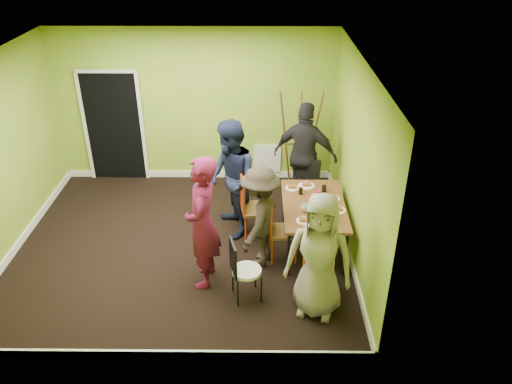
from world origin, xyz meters
TOP-DOWN VIEW (x-y plane):
  - ground at (0.00, 0.00)m, footprint 5.00×5.00m
  - room_walls at (-0.02, 0.04)m, footprint 5.04×4.54m
  - dining_table at (1.95, -0.03)m, footprint 0.90×1.50m
  - chair_left_far at (1.02, 0.22)m, footprint 0.51×0.51m
  - chair_left_near at (1.42, -0.31)m, footprint 0.43×0.43m
  - chair_back_end at (1.95, 1.08)m, footprint 0.51×0.55m
  - chair_front_end at (1.91, -1.23)m, footprint 0.46×0.47m
  - chair_bentwood at (0.94, -1.19)m, footprint 0.43×0.42m
  - easel at (1.85, 1.79)m, footprint 0.75×0.71m
  - plate_near_left at (1.66, 0.44)m, footprint 0.22×0.22m
  - plate_near_right at (1.77, -0.50)m, footprint 0.23×0.23m
  - plate_far_back at (1.89, 0.51)m, footprint 0.25×0.25m
  - plate_far_front at (1.96, -0.60)m, footprint 0.21×0.21m
  - plate_wall_back at (2.23, 0.12)m, footprint 0.23×0.23m
  - plate_wall_front at (2.27, -0.21)m, footprint 0.24×0.24m
  - thermos at (2.00, -0.08)m, footprint 0.08×0.08m
  - blue_bottle at (2.15, -0.42)m, footprint 0.08×0.08m
  - orange_bottle at (1.95, 0.12)m, footprint 0.04×0.04m
  - glass_mid at (1.78, 0.26)m, footprint 0.06×0.06m
  - glass_back at (2.13, 0.33)m, footprint 0.07×0.07m
  - glass_front at (2.04, -0.48)m, footprint 0.07×0.07m
  - cup_a at (1.81, -0.23)m, footprint 0.13×0.13m
  - cup_b at (2.12, 0.04)m, footprint 0.09×0.09m
  - person_standing at (0.43, -0.84)m, footprint 0.47×0.69m
  - person_left_far at (0.73, 0.36)m, footprint 0.95×1.07m
  - person_left_near at (1.17, -0.41)m, footprint 0.86×1.11m
  - person_back_end at (1.91, 1.25)m, footprint 1.16×0.77m
  - person_front_end at (1.88, -1.41)m, footprint 0.93×0.73m

SIDE VIEW (x-z plane):
  - ground at x=0.00m, z-range 0.00..0.00m
  - chair_bentwood at x=0.94m, z-range 0.05..0.93m
  - chair_front_end at x=1.91m, z-range 0.06..1.03m
  - chair_left_near at x=1.42m, z-range 0.06..1.03m
  - chair_left_far at x=1.02m, z-range 0.07..1.14m
  - chair_back_end at x=1.95m, z-range 0.19..1.09m
  - dining_table at x=1.95m, z-range 0.32..1.07m
  - plate_near_left at x=1.66m, z-range 0.75..0.76m
  - plate_near_right at x=1.77m, z-range 0.75..0.76m
  - plate_far_back at x=1.89m, z-range 0.75..0.76m
  - plate_far_front at x=1.96m, z-range 0.75..0.76m
  - plate_wall_back at x=2.23m, z-range 0.75..0.76m
  - plate_wall_front at x=2.27m, z-range 0.75..0.76m
  - person_left_near at x=1.17m, z-range 0.00..1.51m
  - cup_b at x=2.12m, z-range 0.75..0.83m
  - orange_bottle at x=1.95m, z-range 0.75..0.83m
  - cup_a at x=1.81m, z-range 0.75..0.85m
  - glass_mid at x=1.78m, z-range 0.75..0.85m
  - glass_back at x=2.13m, z-range 0.75..0.85m
  - glass_front at x=2.04m, z-range 0.75..0.86m
  - person_front_end at x=1.88m, z-range 0.00..1.67m
  - blue_bottle at x=2.15m, z-range 0.75..0.95m
  - thermos at x=2.00m, z-range 0.75..0.96m
  - person_back_end at x=1.91m, z-range 0.00..1.83m
  - person_left_far at x=0.73m, z-range 0.00..1.85m
  - easel at x=1.85m, z-range -0.01..1.87m
  - person_standing at x=0.43m, z-range 0.00..1.87m
  - room_walls at x=-0.02m, z-range -0.42..2.40m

